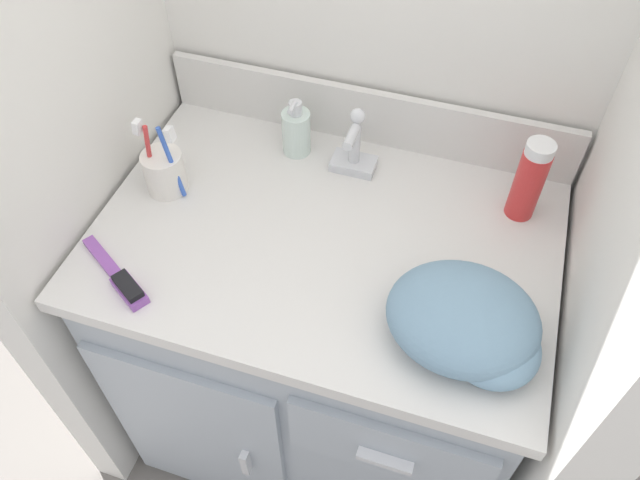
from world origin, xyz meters
name	(u,v)px	position (x,y,z in m)	size (l,w,h in m)	color
ground_plane	(323,415)	(0.00, 0.00, 0.00)	(6.00, 6.00, 0.00)	slate
wall_left	(45,39)	(-0.48, 0.00, 1.10)	(0.08, 0.67, 2.20)	silver
vanity	(323,341)	(0.00, 0.00, 0.41)	(0.86, 0.60, 0.78)	#9EA8B2
backsplash	(367,116)	(0.00, 0.29, 0.84)	(0.86, 0.02, 0.12)	silver
sink_faucet	(354,150)	(0.00, 0.19, 0.83)	(0.09, 0.09, 0.14)	silver
toothbrush_cup	(164,171)	(-0.33, 0.02, 0.83)	(0.09, 0.08, 0.17)	white
soap_dispenser	(296,131)	(-0.13, 0.21, 0.83)	(0.06, 0.06, 0.13)	silver
shaving_cream_can	(529,180)	(0.34, 0.17, 0.87)	(0.05, 0.05, 0.17)	red
hairbrush	(121,279)	(-0.30, -0.21, 0.79)	(0.18, 0.12, 0.03)	purple
hand_towel	(470,324)	(0.28, -0.14, 0.83)	(0.25, 0.21, 0.10)	#6B8EA8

